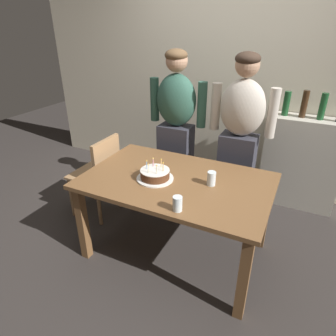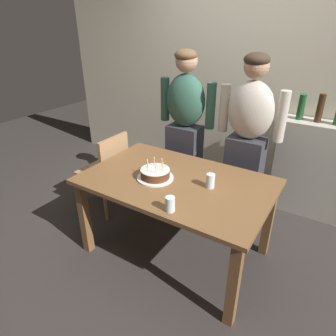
{
  "view_description": "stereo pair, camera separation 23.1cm",
  "coord_description": "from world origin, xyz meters",
  "px_view_note": "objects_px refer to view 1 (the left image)",
  "views": [
    {
      "loc": [
        0.85,
        -1.89,
        1.87
      ],
      "look_at": [
        -0.06,
        -0.03,
        0.84
      ],
      "focal_mm": 31.29,
      "sensor_mm": 36.0,
      "label": 1
    },
    {
      "loc": [
        1.05,
        -1.78,
        1.87
      ],
      "look_at": [
        -0.06,
        -0.03,
        0.84
      ],
      "focal_mm": 31.29,
      "sensor_mm": 36.0,
      "label": 2
    }
  ],
  "objects_px": {
    "birthday_cake": "(155,175)",
    "dining_chair": "(100,171)",
    "person_man_bearded": "(176,130)",
    "person_woman_cardigan": "(239,140)",
    "water_glass_far": "(177,204)",
    "water_glass_near": "(211,178)"
  },
  "relations": [
    {
      "from": "water_glass_far",
      "to": "person_woman_cardigan",
      "type": "xyz_separation_m",
      "value": [
        0.12,
        1.14,
        0.08
      ]
    },
    {
      "from": "person_man_bearded",
      "to": "water_glass_far",
      "type": "bearing_deg",
      "value": 115.15
    },
    {
      "from": "water_glass_near",
      "to": "person_woman_cardigan",
      "type": "xyz_separation_m",
      "value": [
        0.03,
        0.71,
        0.08
      ]
    },
    {
      "from": "water_glass_far",
      "to": "dining_chair",
      "type": "relative_size",
      "value": 0.12
    },
    {
      "from": "water_glass_near",
      "to": "person_woman_cardigan",
      "type": "relative_size",
      "value": 0.07
    },
    {
      "from": "dining_chair",
      "to": "water_glass_near",
      "type": "bearing_deg",
      "value": 82.63
    },
    {
      "from": "water_glass_far",
      "to": "person_man_bearded",
      "type": "bearing_deg",
      "value": 115.15
    },
    {
      "from": "water_glass_near",
      "to": "birthday_cake",
      "type": "bearing_deg",
      "value": -166.14
    },
    {
      "from": "person_man_bearded",
      "to": "person_woman_cardigan",
      "type": "bearing_deg",
      "value": -180.0
    },
    {
      "from": "person_woman_cardigan",
      "to": "water_glass_far",
      "type": "bearing_deg",
      "value": 83.82
    },
    {
      "from": "person_woman_cardigan",
      "to": "dining_chair",
      "type": "xyz_separation_m",
      "value": [
        -1.25,
        -0.55,
        -0.36
      ]
    },
    {
      "from": "water_glass_far",
      "to": "dining_chair",
      "type": "bearing_deg",
      "value": 152.53
    },
    {
      "from": "water_glass_near",
      "to": "dining_chair",
      "type": "height_order",
      "value": "dining_chair"
    },
    {
      "from": "birthday_cake",
      "to": "dining_chair",
      "type": "xyz_separation_m",
      "value": [
        -0.78,
        0.27,
        -0.26
      ]
    },
    {
      "from": "water_glass_near",
      "to": "water_glass_far",
      "type": "relative_size",
      "value": 1.07
    },
    {
      "from": "birthday_cake",
      "to": "person_man_bearded",
      "type": "height_order",
      "value": "person_man_bearded"
    },
    {
      "from": "birthday_cake",
      "to": "person_man_bearded",
      "type": "distance_m",
      "value": 0.85
    },
    {
      "from": "water_glass_far",
      "to": "person_woman_cardigan",
      "type": "distance_m",
      "value": 1.15
    },
    {
      "from": "person_man_bearded",
      "to": "person_woman_cardigan",
      "type": "height_order",
      "value": "same"
    },
    {
      "from": "water_glass_far",
      "to": "person_man_bearded",
      "type": "relative_size",
      "value": 0.06
    },
    {
      "from": "water_glass_far",
      "to": "birthday_cake",
      "type": "bearing_deg",
      "value": 136.88
    },
    {
      "from": "birthday_cake",
      "to": "water_glass_near",
      "type": "relative_size",
      "value": 2.66
    }
  ]
}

